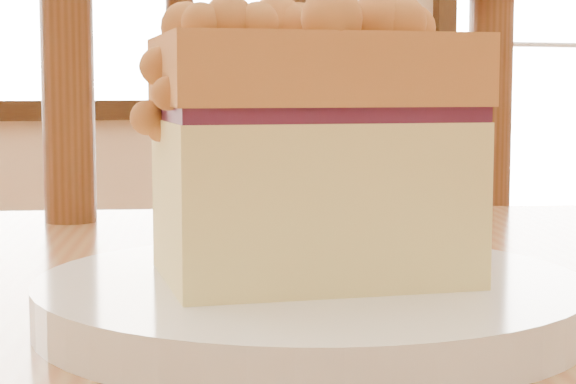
% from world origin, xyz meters
% --- Properties ---
extents(entry_door, '(1.08, 0.06, 2.29)m').
position_xyz_m(entry_door, '(2.30, 3.98, 1.20)').
color(entry_door, white).
rests_on(entry_door, ground).
extents(plate, '(0.24, 0.24, 0.02)m').
position_xyz_m(plate, '(-0.18, 0.30, 0.76)').
color(plate, white).
rests_on(plate, cafe_table_main).
extents(cake_slice, '(0.14, 0.10, 0.12)m').
position_xyz_m(cake_slice, '(-0.18, 0.30, 0.83)').
color(cake_slice, '#E7D982').
rests_on(cake_slice, plate).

